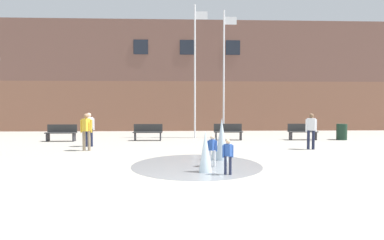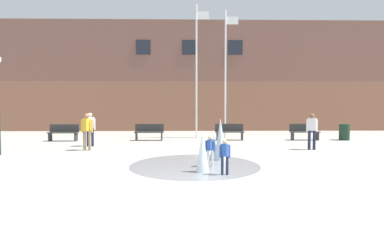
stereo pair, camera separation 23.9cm
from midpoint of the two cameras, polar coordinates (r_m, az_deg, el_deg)
name	(u,v)px [view 1 (the left image)]	position (r m, az deg, el deg)	size (l,w,h in m)	color
ground_plane	(203,196)	(6.56, 1.11, -14.19)	(100.00, 100.00, 0.00)	#9E998E
library_building	(186,79)	(26.06, -1.35, 7.78)	(36.00, 6.05, 8.47)	brown
splash_fountain	(212,148)	(9.93, 3.18, -5.37)	(4.18, 4.18, 1.50)	gray
park_bench_far_left	(61,132)	(17.77, -23.97, -2.18)	(1.60, 0.44, 0.91)	#28282D
park_bench_under_left_flagpole	(148,132)	(16.81, -8.80, -2.25)	(1.60, 0.44, 0.91)	#28282D
park_bench_under_right_flagpole	(228,131)	(16.97, 6.49, -2.19)	(1.60, 0.44, 0.91)	#28282D
park_bench_near_trashcan	(302,131)	(18.02, 19.93, -2.05)	(1.60, 0.44, 0.91)	#28282D
adult_watching	(86,129)	(13.57, -19.96, -1.61)	(0.50, 0.38, 1.59)	#89755B
adult_near_bench	(311,128)	(14.09, 21.28, -1.48)	(0.50, 0.35, 1.59)	#1E233D
adult_in_red	(89,127)	(14.92, -19.46, -1.23)	(0.50, 0.39, 1.59)	#1E233D
child_with_pink_shirt	(228,154)	(8.36, 6.04, -6.47)	(0.31, 0.24, 0.99)	#1E233D
child_in_fountain	(212,148)	(9.44, 3.16, -5.41)	(0.31, 0.24, 0.99)	silver
flagpole_left	(195,68)	(18.05, 0.27, 9.93)	(0.80, 0.10, 7.89)	silver
flagpole_right	(224,70)	(18.18, 5.80, 9.39)	(0.80, 0.10, 7.60)	silver
trash_can	(342,132)	(18.92, 26.30, -2.04)	(0.56, 0.56, 0.90)	#193323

